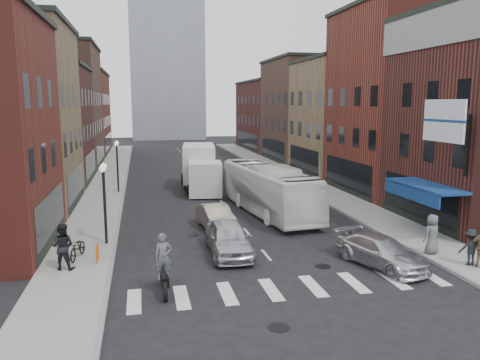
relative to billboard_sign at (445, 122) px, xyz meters
The scene contains 29 objects.
ground 10.56m from the billboard_sign, behind, with size 160.00×160.00×0.00m, color black.
sidewalk_left 28.12m from the billboard_sign, 128.47° to the left, with size 3.00×74.00×0.15m, color gray.
sidewalk_right 22.34m from the billboard_sign, 90.23° to the left, with size 3.00×74.00×0.15m, color gray.
curb_left 27.25m from the billboard_sign, 125.94° to the left, with size 0.20×74.00×0.16m, color gray.
curb_right 22.41m from the billboard_sign, 94.22° to the left, with size 0.20×74.00×0.16m, color gray.
crosswalk_stripes 11.12m from the billboard_sign, 157.82° to the right, with size 12.00×2.20×0.01m, color silver.
bldg_left_mid_b 33.30m from the billboard_sign, 135.10° to the left, with size 10.30×10.20×10.30m.
bldg_left_far_a 41.79m from the billboard_sign, 124.35° to the left, with size 10.30×12.20×13.30m.
bldg_left_far_b 53.93m from the billboard_sign, 115.93° to the left, with size 10.30×16.20×11.30m.
bldg_right_mid_a 14.98m from the billboard_sign, 64.61° to the left, with size 10.30×10.20×14.30m.
bldg_right_mid_b 24.36m from the billboard_sign, 74.75° to the left, with size 10.30×10.20×11.30m.
bldg_right_far_a 35.09m from the billboard_sign, 79.48° to the left, with size 10.30×12.20×12.30m.
bldg_right_far_b 48.93m from the billboard_sign, 82.47° to the left, with size 10.30×16.20×10.30m.
awning_blue 4.05m from the billboard_sign, 80.39° to the left, with size 1.80×5.00×0.78m.
billboard_sign is the anchor object (origin of this frame).
distant_tower 80.22m from the billboard_sign, 96.32° to the left, with size 14.00×14.00×50.00m, color #9399A0.
streetlamp_near 16.68m from the billboard_sign, 167.65° to the left, with size 0.32×1.22×4.11m.
streetlamp_far 23.92m from the billboard_sign, 132.41° to the left, with size 0.32×1.22×4.11m.
bike_rack 17.14m from the billboard_sign, behind, with size 0.08×0.68×0.80m.
box_truck 20.47m from the billboard_sign, 118.27° to the left, with size 3.13×8.51×3.60m.
motorcycle_rider 14.71m from the billboard_sign, 167.56° to the right, with size 0.66×2.27×2.31m.
transit_bus 11.68m from the billboard_sign, 125.67° to the left, with size 2.64×11.28×3.14m, color white.
sedan_left_near 11.64m from the billboard_sign, behind, with size 1.87×4.64×1.58m, color silver.
sedan_left_far 12.77m from the billboard_sign, 151.57° to the left, with size 1.44×4.14×1.36m, color #AB9C8B.
curb_car 7.12m from the billboard_sign, 154.12° to the right, with size 1.83×4.50×1.31m, color silver.
parked_bicycle 18.00m from the billboard_sign, behind, with size 0.63×1.82×0.95m, color black.
ped_left_solo 18.19m from the billboard_sign, behind, with size 0.96×0.55×1.97m, color black.
ped_right_a 6.02m from the billboard_sign, 99.20° to the right, with size 1.02×0.51×1.58m, color black.
ped_right_c 5.35m from the billboard_sign, 132.72° to the right, with size 0.90×0.59×1.85m, color slate.
Camera 1 is at (-5.58, -19.28, 7.03)m, focal length 35.00 mm.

